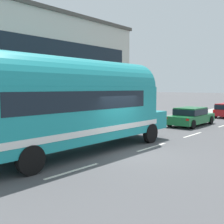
# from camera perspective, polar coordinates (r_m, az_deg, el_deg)

# --- Properties ---
(ground_plane) EXTENTS (300.00, 300.00, 0.00)m
(ground_plane) POSITION_cam_1_polar(r_m,az_deg,el_deg) (12.08, 3.80, -8.65)
(ground_plane) COLOR #4C4C4F
(lane_markings) EXTENTS (3.84, 80.00, 0.01)m
(lane_markings) POSITION_cam_1_polar(r_m,az_deg,el_deg) (24.21, 16.94, -1.94)
(lane_markings) COLOR silver
(lane_markings) RESTS_ON ground
(sidewalk_slab) EXTENTS (2.53, 90.00, 0.15)m
(sidewalk_slab) POSITION_cam_1_polar(r_m,az_deg,el_deg) (22.98, 8.87, -1.97)
(sidewalk_slab) COLOR #9E9B93
(sidewalk_slab) RESTS_ON ground
(roadside_building) EXTENTS (12.07, 17.06, 7.84)m
(roadside_building) POSITION_cam_1_polar(r_m,az_deg,el_deg) (22.56, -22.22, 7.38)
(roadside_building) COLOR beige
(roadside_building) RESTS_ON ground
(painted_bus) EXTENTS (2.67, 11.64, 4.12)m
(painted_bus) POSITION_cam_1_polar(r_m,az_deg,el_deg) (11.67, -9.07, 2.27)
(painted_bus) COLOR teal
(painted_bus) RESTS_ON ground
(car_lead) EXTENTS (2.02, 4.84, 1.37)m
(car_lead) POSITION_cam_1_polar(r_m,az_deg,el_deg) (21.70, 16.08, -0.73)
(car_lead) COLOR #196633
(car_lead) RESTS_ON ground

